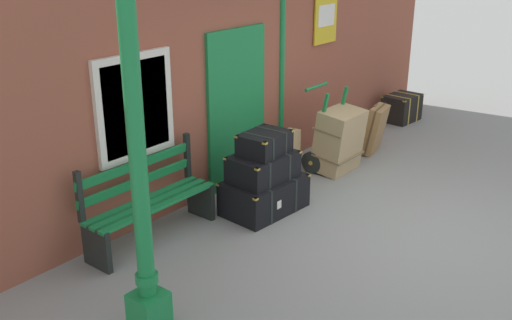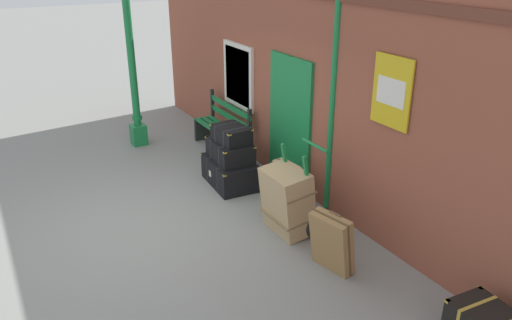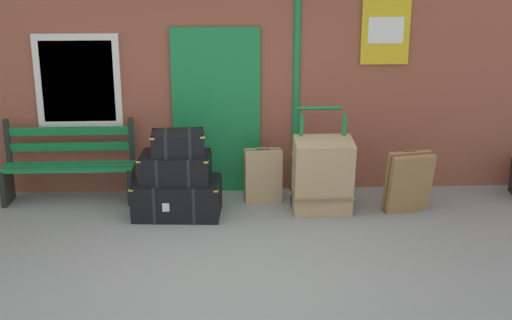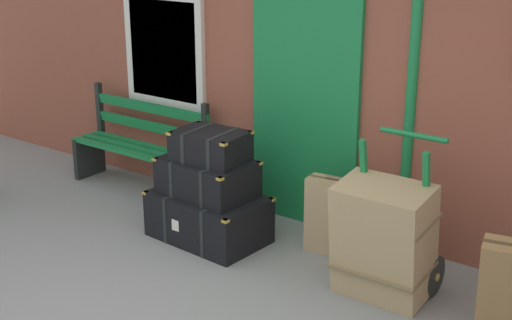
% 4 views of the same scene
% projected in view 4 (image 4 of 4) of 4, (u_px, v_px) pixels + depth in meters
% --- Properties ---
extents(brick_facade, '(10.40, 0.35, 3.20)m').
position_uv_depth(brick_facade, '(326.00, 52.00, 6.34)').
color(brick_facade, brown).
rests_on(brick_facade, ground).
extents(platform_bench, '(1.60, 0.43, 1.01)m').
position_uv_depth(platform_bench, '(142.00, 148.00, 7.46)').
color(platform_bench, '#197A3D').
rests_on(platform_bench, ground).
extents(steamer_trunk_base, '(1.05, 0.72, 0.43)m').
position_uv_depth(steamer_trunk_base, '(209.00, 217.00, 6.35)').
color(steamer_trunk_base, black).
rests_on(steamer_trunk_base, ground).
extents(steamer_trunk_middle, '(0.84, 0.60, 0.33)m').
position_uv_depth(steamer_trunk_middle, '(207.00, 177.00, 6.25)').
color(steamer_trunk_middle, black).
rests_on(steamer_trunk_middle, steamer_trunk_base).
extents(steamer_trunk_top, '(0.63, 0.48, 0.27)m').
position_uv_depth(steamer_trunk_top, '(211.00, 146.00, 6.14)').
color(steamer_trunk_top, black).
rests_on(steamer_trunk_top, steamer_trunk_middle).
extents(porters_trolley, '(0.71, 0.59, 1.20)m').
position_uv_depth(porters_trolley, '(392.00, 255.00, 5.51)').
color(porters_trolley, black).
rests_on(porters_trolley, ground).
extents(large_brown_trunk, '(0.70, 0.54, 0.92)m').
position_uv_depth(large_brown_trunk, '(384.00, 240.00, 5.31)').
color(large_brown_trunk, tan).
rests_on(large_brown_trunk, ground).
extents(suitcase_brown, '(0.47, 0.23, 0.70)m').
position_uv_depth(suitcase_brown, '(333.00, 217.00, 6.06)').
color(suitcase_brown, tan).
rests_on(suitcase_brown, ground).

